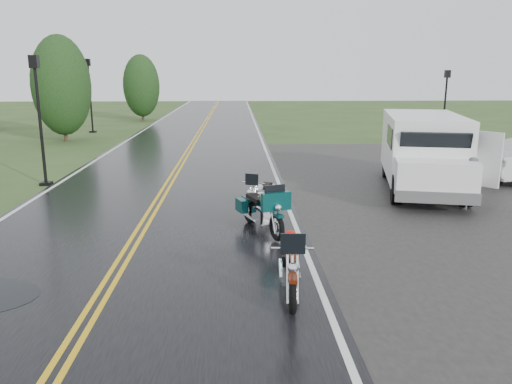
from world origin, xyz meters
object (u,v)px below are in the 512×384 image
motorcycle_red (293,279)px  lamp_post_far_right (444,109)px  lamp_post_far_left (90,96)px  motorcycle_silver (251,199)px  van_white (398,163)px  person_at_van (469,184)px  motorcycle_teal (277,216)px  lamp_post_near_left (40,121)px

motorcycle_red → lamp_post_far_right: bearing=65.3°
lamp_post_far_left → lamp_post_far_right: bearing=-21.4°
motorcycle_silver → lamp_post_far_left: bearing=139.1°
van_white → lamp_post_far_left: lamp_post_far_left is taller
motorcycle_red → lamp_post_far_right: (9.67, 17.80, 1.34)m
motorcycle_silver → van_white: (4.30, 1.45, 0.67)m
motorcycle_red → person_at_van: size_ratio=1.46×
motorcycle_red → person_at_van: person_at_van is taller
motorcycle_red → person_at_van: (5.62, 6.08, 0.10)m
motorcycle_red → person_at_van: 8.28m
lamp_post_far_left → motorcycle_teal: bearing=-65.3°
van_white → lamp_post_far_right: size_ratio=1.61×
person_at_van → lamp_post_far_right: bearing=-148.7°
motorcycle_teal → van_white: size_ratio=0.34×
motorcycle_teal → van_white: 5.03m
motorcycle_teal → motorcycle_silver: bearing=85.4°
motorcycle_silver → lamp_post_far_right: size_ratio=0.50×
motorcycle_teal → lamp_post_far_right: (9.63, 14.31, 1.33)m
person_at_van → motorcycle_teal: bearing=-14.7°
motorcycle_red → van_white: bearing=64.4°
person_at_van → lamp_post_far_right: lamp_post_far_right is taller
motorcycle_teal → motorcycle_silver: (-0.54, 1.82, -0.06)m
van_white → lamp_post_near_left: size_ratio=1.45×
motorcycle_silver → lamp_post_near_left: size_ratio=0.45×
lamp_post_far_right → lamp_post_far_left: bearing=158.6°
lamp_post_near_left → lamp_post_far_left: 15.95m
van_white → lamp_post_near_left: bearing=177.5°
motorcycle_teal → van_white: van_white is taller
motorcycle_red → motorcycle_silver: 5.33m
person_at_van → lamp_post_far_right: (4.05, 11.72, 1.23)m
person_at_van → lamp_post_near_left: (-13.03, 3.76, 1.45)m
motorcycle_red → lamp_post_far_right: 20.30m
person_at_van → motorcycle_silver: bearing=-32.4°
motorcycle_silver → van_white: bearing=42.3°
motorcycle_teal → person_at_van: (5.58, 2.60, 0.10)m
motorcycle_red → van_white: van_white is taller
lamp_post_near_left → motorcycle_silver: bearing=-33.2°
van_white → lamp_post_near_left: lamp_post_near_left is taller
van_white → lamp_post_far_left: size_ratio=1.36×
person_at_van → lamp_post_far_right: 12.46m
motorcycle_red → motorcycle_silver: motorcycle_red is taller
lamp_post_near_left → lamp_post_far_right: bearing=25.0°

